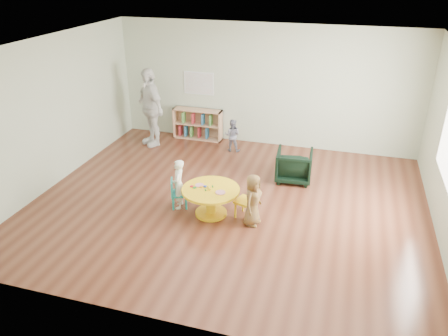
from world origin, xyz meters
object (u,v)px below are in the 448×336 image
Objects in this scene: armchair at (294,165)px; child_left at (179,184)px; child_right at (253,200)px; kid_chair_right at (248,201)px; kid_chair_left at (177,193)px; adult_caretaker at (150,107)px; toddler at (232,135)px; activity_table at (211,197)px; bookshelf at (198,124)px.

child_left is (-1.80, -1.64, 0.14)m from armchair.
kid_chair_right is at bearing 44.14° from child_right.
kid_chair_left is at bearing 37.43° from armchair.
toddler is at bearing 42.29° from adult_caretaker.
activity_table is at bearing -10.32° from adult_caretaker.
activity_table is at bearing 70.47° from child_left.
adult_caretaker is at bearing 131.37° from activity_table.
bookshelf is 1.26m from adult_caretaker.
toddler reaches higher than bookshelf.
child_left is at bearing 173.38° from activity_table.
child_left is at bearing -18.04° from adult_caretaker.
child_right reaches higher than activity_table.
toddler reaches higher than armchair.
child_right is at bearing -128.74° from kid_chair_right.
adult_caretaker is (-2.34, 2.66, 0.57)m from activity_table.
child_right is at bearing -3.32° from adult_caretaker.
toddler is (-1.15, 2.89, -0.07)m from child_right.
child_right is at bearing 70.15° from child_left.
child_right is (-0.43, -1.80, 0.13)m from armchair.
child_right is (1.41, -0.16, 0.17)m from kid_chair_left.
armchair is 0.77× the size of child_left.
kid_chair_right is (0.64, 0.08, -0.02)m from activity_table.
child_left is 2.73m from toddler.
kid_chair_left is 0.58× the size of child_left.
kid_chair_right is at bearing 67.24° from armchair.
child_left is 1.20× the size of toddler.
child_left is at bearing 81.76° from toddler.
toddler is at bearing 32.04° from child_right.
kid_chair_right is 3.98m from adult_caretaker.
kid_chair_left is at bearing 93.73° from child_right.
kid_chair_left is at bearing 107.95° from kid_chair_right.
kid_chair_left is at bearing -76.75° from bookshelf.
child_right is 1.19× the size of toddler.
child_left reaches higher than kid_chair_left.
child_right is (1.38, -0.17, -0.00)m from child_left.
kid_chair_left is 0.29× the size of adult_caretaker.
child_left reaches higher than activity_table.
child_left is at bearing 37.95° from armchair.
kid_chair_left is at bearing -18.63° from adult_caretaker.
kid_chair_left is 0.89× the size of kid_chair_right.
activity_table is 1.86× the size of kid_chair_left.
toddler is (-0.39, 2.79, 0.04)m from activity_table.
kid_chair_right is at bearing -2.55° from adult_caretaker.
activity_table is at bearing 93.17° from child_right.
child_left is at bearing 72.95° from kid_chair_left.
activity_table is 0.83× the size of bookshelf.
toddler is (0.23, 2.72, -0.08)m from child_left.
bookshelf is 4.05m from child_right.
armchair is (2.61, -1.61, -0.05)m from bookshelf.
armchair is 2.44m from child_left.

